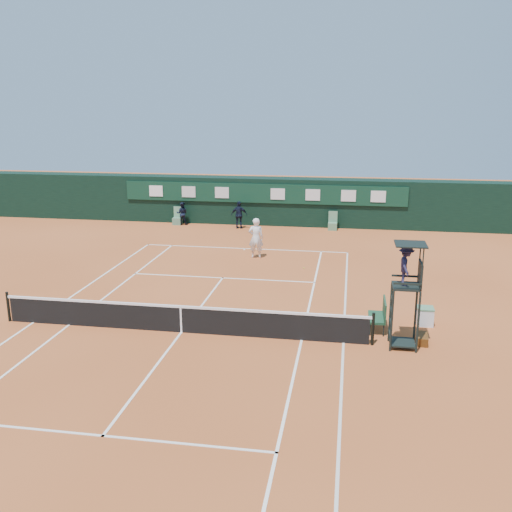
{
  "coord_description": "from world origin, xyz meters",
  "views": [
    {
      "loc": [
        5.5,
        -17.49,
        7.53
      ],
      "look_at": [
        1.59,
        6.0,
        1.2
      ],
      "focal_mm": 40.0,
      "sensor_mm": 36.0,
      "label": 1
    }
  ],
  "objects_px": {
    "umpire_chair": "(407,273)",
    "cooler": "(425,316)",
    "tennis_net": "(181,318)",
    "player": "(256,238)",
    "player_bench": "(380,314)"
  },
  "relations": [
    {
      "from": "tennis_net",
      "to": "umpire_chair",
      "type": "xyz_separation_m",
      "value": [
        7.33,
        0.02,
        1.95
      ]
    },
    {
      "from": "tennis_net",
      "to": "player_bench",
      "type": "xyz_separation_m",
      "value": [
        6.68,
        1.33,
        0.09
      ]
    },
    {
      "from": "player",
      "to": "umpire_chair",
      "type": "bearing_deg",
      "value": 115.31
    },
    {
      "from": "cooler",
      "to": "player",
      "type": "bearing_deg",
      "value": 132.57
    },
    {
      "from": "umpire_chair",
      "to": "player",
      "type": "xyz_separation_m",
      "value": [
        -6.44,
        10.12,
        -1.43
      ]
    },
    {
      "from": "tennis_net",
      "to": "umpire_chair",
      "type": "bearing_deg",
      "value": 0.12
    },
    {
      "from": "tennis_net",
      "to": "player",
      "type": "xyz_separation_m",
      "value": [
        0.89,
        10.14,
        0.52
      ]
    },
    {
      "from": "player_bench",
      "to": "cooler",
      "type": "xyz_separation_m",
      "value": [
        1.6,
        0.76,
        -0.27
      ]
    },
    {
      "from": "umpire_chair",
      "to": "player_bench",
      "type": "height_order",
      "value": "umpire_chair"
    },
    {
      "from": "cooler",
      "to": "player",
      "type": "relative_size",
      "value": 0.31
    },
    {
      "from": "player",
      "to": "player_bench",
      "type": "bearing_deg",
      "value": 116.16
    },
    {
      "from": "tennis_net",
      "to": "player",
      "type": "height_order",
      "value": "player"
    },
    {
      "from": "umpire_chair",
      "to": "cooler",
      "type": "bearing_deg",
      "value": 65.49
    },
    {
      "from": "tennis_net",
      "to": "player",
      "type": "bearing_deg",
      "value": 84.96
    },
    {
      "from": "umpire_chair",
      "to": "player_bench",
      "type": "bearing_deg",
      "value": 116.39
    }
  ]
}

